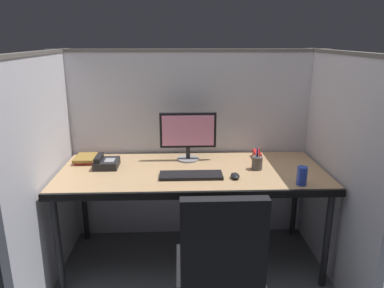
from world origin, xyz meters
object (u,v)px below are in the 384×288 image
(soda_can, at_px, (302,176))
(red_stapler, at_px, (257,155))
(monitor_center, at_px, (188,133))
(keyboard_main, at_px, (191,175))
(pen_cup, at_px, (257,163))
(desk, at_px, (192,177))
(book_stack, at_px, (86,158))
(computer_mouse, at_px, (235,176))
(desk_phone, at_px, (106,163))

(soda_can, bearing_deg, red_stapler, 107.84)
(monitor_center, height_order, red_stapler, monitor_center)
(keyboard_main, xyz_separation_m, pen_cup, (0.48, 0.13, 0.04))
(pen_cup, bearing_deg, keyboard_main, -164.81)
(monitor_center, bearing_deg, keyboard_main, -88.39)
(desk, bearing_deg, pen_cup, 0.90)
(pen_cup, bearing_deg, book_stack, 169.81)
(red_stapler, height_order, book_stack, red_stapler)
(monitor_center, distance_m, computer_mouse, 0.54)
(desk, height_order, soda_can, soda_can)
(desk_phone, bearing_deg, monitor_center, 13.09)
(computer_mouse, bearing_deg, pen_cup, 42.16)
(desk_phone, relative_size, red_stapler, 1.27)
(desk, bearing_deg, computer_mouse, -29.36)
(desk, distance_m, keyboard_main, 0.14)
(soda_can, bearing_deg, desk, 157.36)
(desk, xyz_separation_m, book_stack, (-0.81, 0.24, 0.07))
(desk, relative_size, pen_cup, 11.36)
(monitor_center, relative_size, desk_phone, 2.26)
(pen_cup, xyz_separation_m, soda_can, (0.23, -0.30, 0.01))
(desk_phone, xyz_separation_m, soda_can, (1.33, -0.38, 0.03))
(pen_cup, distance_m, red_stapler, 0.25)
(desk, xyz_separation_m, monitor_center, (-0.02, 0.24, 0.27))
(keyboard_main, bearing_deg, book_stack, 155.64)
(computer_mouse, bearing_deg, red_stapler, 60.08)
(keyboard_main, relative_size, soda_can, 3.52)
(keyboard_main, height_order, soda_can, soda_can)
(desk, bearing_deg, soda_can, -22.64)
(desk, bearing_deg, keyboard_main, -96.37)
(computer_mouse, height_order, pen_cup, pen_cup)
(desk_phone, bearing_deg, pen_cup, -4.53)
(keyboard_main, bearing_deg, computer_mouse, -6.92)
(red_stapler, bearing_deg, book_stack, -179.35)
(pen_cup, relative_size, soda_can, 1.37)
(keyboard_main, relative_size, book_stack, 1.89)
(monitor_center, xyz_separation_m, computer_mouse, (0.31, -0.40, -0.20))
(desk, distance_m, pen_cup, 0.48)
(pen_cup, xyz_separation_m, book_stack, (-1.28, 0.23, -0.03))
(desk_phone, height_order, book_stack, desk_phone)
(desk, bearing_deg, book_stack, 163.69)
(keyboard_main, xyz_separation_m, book_stack, (-0.80, 0.36, 0.01))
(monitor_center, distance_m, desk_phone, 0.65)
(desk_phone, bearing_deg, computer_mouse, -15.51)
(desk, height_order, computer_mouse, computer_mouse)
(desk_phone, xyz_separation_m, pen_cup, (1.10, -0.09, 0.02))
(keyboard_main, distance_m, pen_cup, 0.50)
(desk_phone, distance_m, soda_can, 1.38)
(desk, height_order, keyboard_main, keyboard_main)
(book_stack, bearing_deg, red_stapler, 0.65)
(keyboard_main, height_order, book_stack, book_stack)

